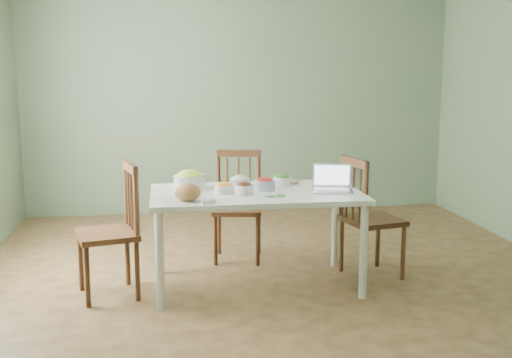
{
  "coord_description": "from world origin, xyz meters",
  "views": [
    {
      "loc": [
        -0.9,
        -4.9,
        1.71
      ],
      "look_at": [
        -0.2,
        -0.16,
        0.86
      ],
      "focal_mm": 44.22,
      "sensor_mm": 36.0,
      "label": 1
    }
  ],
  "objects": [
    {
      "name": "basil_bunch",
      "position": [
        -0.09,
        -0.36,
        0.77
      ],
      "size": [
        0.18,
        0.18,
        0.02
      ],
      "primitive_type": null,
      "color": "#2E8325",
      "rests_on": "dining_table"
    },
    {
      "name": "chair_left",
      "position": [
        -1.34,
        -0.22,
        0.5
      ],
      "size": [
        0.52,
        0.53,
        1.01
      ],
      "primitive_type": null,
      "rotation": [
        0.0,
        0.0,
        -1.33
      ],
      "color": "#351F10",
      "rests_on": "floor"
    },
    {
      "name": "butter_stick",
      "position": [
        -0.6,
        -0.55,
        0.77
      ],
      "size": [
        0.1,
        0.05,
        0.03
      ],
      "primitive_type": "cube",
      "rotation": [
        0.0,
        0.0,
        0.27
      ],
      "color": "white",
      "rests_on": "dining_table"
    },
    {
      "name": "bowl_broccoli",
      "position": [
        0.05,
        0.08,
        0.81
      ],
      "size": [
        0.17,
        0.17,
        0.09
      ],
      "primitive_type": null,
      "rotation": [
        0.0,
        0.0,
        0.15
      ],
      "color": "#1B4B12",
      "rests_on": "dining_table"
    },
    {
      "name": "bowl_squash",
      "position": [
        -0.71,
        0.05,
        0.83
      ],
      "size": [
        0.29,
        0.29,
        0.15
      ],
      "primitive_type": null,
      "rotation": [
        0.0,
        0.0,
        -0.17
      ],
      "color": "yellow",
      "rests_on": "dining_table"
    },
    {
      "name": "bread_boule",
      "position": [
        -0.74,
        -0.41,
        0.82
      ],
      "size": [
        0.23,
        0.23,
        0.12
      ],
      "primitive_type": "ellipsoid",
      "rotation": [
        0.0,
        0.0,
        0.22
      ],
      "color": "#9F7545",
      "rests_on": "dining_table"
    },
    {
      "name": "bowl_mushroom",
      "position": [
        -0.31,
        -0.25,
        0.81
      ],
      "size": [
        0.15,
        0.15,
        0.09
      ],
      "primitive_type": null,
      "rotation": [
        0.0,
        0.0,
        -0.04
      ],
      "color": "black",
      "rests_on": "dining_table"
    },
    {
      "name": "bowl_carrot",
      "position": [
        -0.45,
        -0.17,
        0.8
      ],
      "size": [
        0.2,
        0.2,
        0.08
      ],
      "primitive_type": null,
      "rotation": [
        0.0,
        0.0,
        -0.42
      ],
      "color": "orange",
      "rests_on": "dining_table"
    },
    {
      "name": "bowl_redpep",
      "position": [
        -0.12,
        -0.1,
        0.81
      ],
      "size": [
        0.21,
        0.21,
        0.1
      ],
      "primitive_type": null,
      "rotation": [
        0.0,
        0.0,
        0.31
      ],
      "color": "red",
      "rests_on": "dining_table"
    },
    {
      "name": "wall_back",
      "position": [
        0.0,
        2.5,
        1.35
      ],
      "size": [
        5.0,
        0.0,
        2.7
      ],
      "primitive_type": "cube",
      "color": "slate",
      "rests_on": "ground"
    },
    {
      "name": "flatbread",
      "position": [
        0.11,
        0.19,
        0.77
      ],
      "size": [
        0.26,
        0.26,
        0.02
      ],
      "primitive_type": "cylinder",
      "rotation": [
        0.0,
        0.0,
        -0.31
      ],
      "color": "tan",
      "rests_on": "dining_table"
    },
    {
      "name": "floor",
      "position": [
        0.0,
        0.0,
        0.0
      ],
      "size": [
        5.0,
        5.0,
        0.0
      ],
      "primitive_type": "cube",
      "color": "#47301B",
      "rests_on": "ground"
    },
    {
      "name": "dining_table",
      "position": [
        -0.2,
        -0.16,
        0.38
      ],
      "size": [
        1.62,
        0.91,
        0.76
      ],
      "primitive_type": null,
      "color": "white",
      "rests_on": "floor"
    },
    {
      "name": "chair_right",
      "position": [
        0.78,
        -0.06,
        0.5
      ],
      "size": [
        0.51,
        0.52,
        1.0
      ],
      "primitive_type": null,
      "rotation": [
        0.0,
        0.0,
        1.8
      ],
      "color": "#351F10",
      "rests_on": "floor"
    },
    {
      "name": "laptop",
      "position": [
        0.38,
        -0.25,
        0.86
      ],
      "size": [
        0.36,
        0.33,
        0.21
      ],
      "primitive_type": null,
      "rotation": [
        0.0,
        0.0,
        -0.21
      ],
      "color": "silver",
      "rests_on": "dining_table"
    },
    {
      "name": "chair_far",
      "position": [
        -0.27,
        0.55,
        0.49
      ],
      "size": [
        0.5,
        0.48,
        0.97
      ],
      "primitive_type": null,
      "rotation": [
        0.0,
        0.0,
        -0.18
      ],
      "color": "#351F10",
      "rests_on": "floor"
    },
    {
      "name": "wall_front",
      "position": [
        0.0,
        -2.5,
        1.35
      ],
      "size": [
        5.0,
        0.0,
        2.7
      ],
      "primitive_type": "cube",
      "color": "slate",
      "rests_on": "ground"
    },
    {
      "name": "bowl_onion",
      "position": [
        -0.3,
        0.06,
        0.81
      ],
      "size": [
        0.18,
        0.18,
        0.09
      ],
      "primitive_type": null,
      "rotation": [
        0.0,
        0.0,
        -0.08
      ],
      "color": "beige",
      "rests_on": "dining_table"
    }
  ]
}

